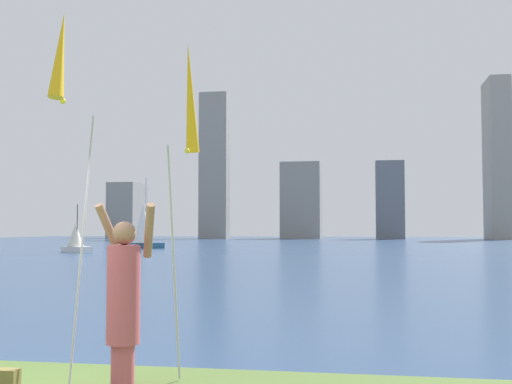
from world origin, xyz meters
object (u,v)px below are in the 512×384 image
at_px(person, 124,295).
at_px(bag, 3,383).
at_px(sailboat_0, 76,239).
at_px(sailboat_3, 143,225).
at_px(kite_flag_left, 62,68).
at_px(kite_flag_right, 190,105).

height_order(person, bag, person).
bearing_deg(sailboat_0, person, -63.74).
height_order(sailboat_0, sailboat_3, sailboat_3).
distance_m(kite_flag_left, sailboat_0, 38.90).
xyz_separation_m(person, kite_flag_right, (0.53, 0.67, 2.16)).
xyz_separation_m(kite_flag_left, sailboat_0, (-16.57, 35.11, -2.42)).
bearing_deg(kite_flag_right, bag, -139.55).
relative_size(bag, sailboat_0, 0.09).
bearing_deg(sailboat_3, kite_flag_right, -69.55).
bearing_deg(kite_flag_right, kite_flag_left, -133.05).
xyz_separation_m(kite_flag_right, sailboat_0, (-17.62, 33.99, -2.21)).
bearing_deg(kite_flag_right, sailboat_0, 117.41).
bearing_deg(sailboat_0, sailboat_3, 79.98).
bearing_deg(bag, kite_flag_left, 20.24).
relative_size(person, kite_flag_left, 0.50).
distance_m(kite_flag_right, sailboat_3, 45.90).
bearing_deg(kite_flag_left, bag, -159.76).
bearing_deg(bag, kite_flag_right, 40.45).
distance_m(bag, sailboat_0, 38.79).
height_order(kite_flag_right, bag, kite_flag_right).
distance_m(kite_flag_left, bag, 3.22).
distance_m(sailboat_0, sailboat_3, 9.21).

